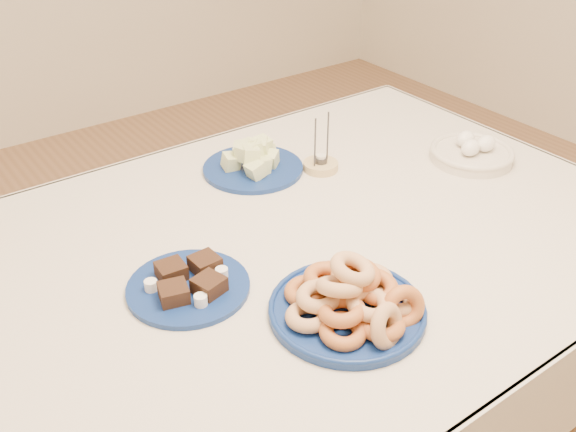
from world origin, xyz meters
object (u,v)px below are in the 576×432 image
object	(u,v)px
brownie_plate	(189,284)
egg_bowl	(472,152)
dining_table	(275,285)
melon_plate	(253,161)
donut_platter	(351,301)
candle_holder	(321,165)

from	to	relation	value
brownie_plate	egg_bowl	distance (m)	0.86
dining_table	brownie_plate	size ratio (longest dim) A/B	6.43
brownie_plate	melon_plate	bearing A→B (deg)	42.08
egg_bowl	melon_plate	bearing A→B (deg)	150.05
dining_table	egg_bowl	bearing A→B (deg)	1.68
donut_platter	melon_plate	distance (m)	0.59
dining_table	donut_platter	world-z (taller)	donut_platter
donut_platter	brownie_plate	world-z (taller)	donut_platter
melon_plate	egg_bowl	world-z (taller)	melon_plate
donut_platter	egg_bowl	bearing A→B (deg)	23.08
candle_holder	donut_platter	bearing A→B (deg)	-123.05
dining_table	brownie_plate	bearing A→B (deg)	-173.46
dining_table	donut_platter	bearing A→B (deg)	-93.29
dining_table	egg_bowl	size ratio (longest dim) A/B	7.28
melon_plate	dining_table	bearing A→B (deg)	-116.09
candle_holder	egg_bowl	bearing A→B (deg)	-28.61
donut_platter	melon_plate	bearing A→B (deg)	73.85
dining_table	donut_platter	xyz separation A→B (m)	(-0.02, -0.26, 0.14)
donut_platter	melon_plate	world-z (taller)	donut_platter
donut_platter	candle_holder	bearing A→B (deg)	56.95
dining_table	melon_plate	distance (m)	0.37
brownie_plate	egg_bowl	size ratio (longest dim) A/B	1.13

